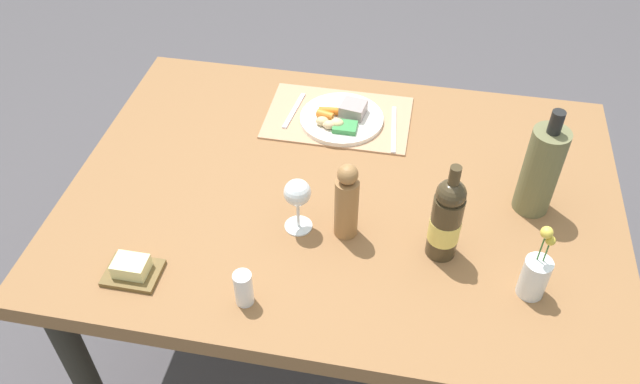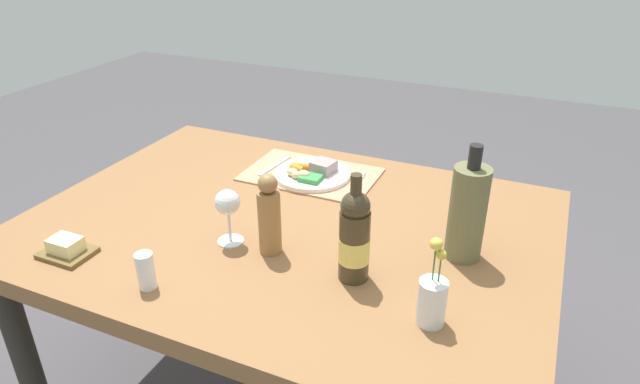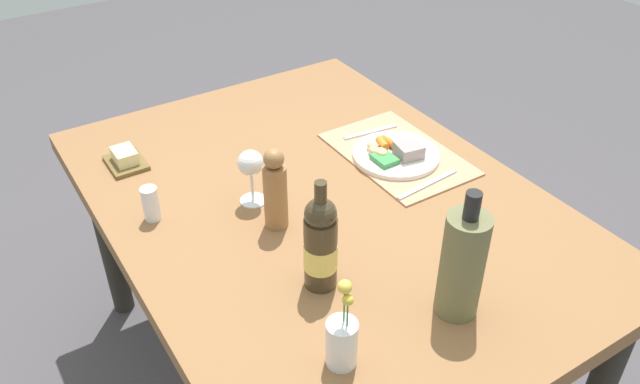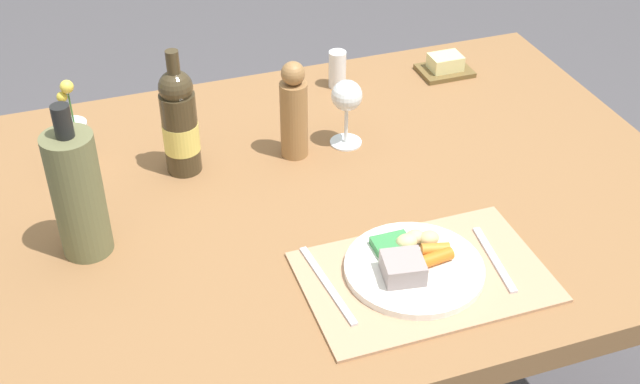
{
  "view_description": "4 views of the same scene",
  "coord_description": "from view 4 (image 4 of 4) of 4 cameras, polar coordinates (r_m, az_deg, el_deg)",
  "views": [
    {
      "loc": [
        -0.17,
        1.25,
        1.93
      ],
      "look_at": [
        0.06,
        0.05,
        0.75
      ],
      "focal_mm": 36.05,
      "sensor_mm": 36.0,
      "label": 1
    },
    {
      "loc": [
        -0.64,
        1.22,
        1.53
      ],
      "look_at": [
        -0.08,
        -0.06,
        0.81
      ],
      "focal_mm": 30.9,
      "sensor_mm": 36.0,
      "label": 2
    },
    {
      "loc": [
        -1.17,
        0.75,
        1.75
      ],
      "look_at": [
        -0.07,
        0.05,
        0.81
      ],
      "focal_mm": 36.27,
      "sensor_mm": 36.0,
      "label": 3
    },
    {
      "loc": [
        -0.48,
        -1.31,
        1.74
      ],
      "look_at": [
        -0.04,
        -0.04,
        0.76
      ],
      "focal_mm": 46.97,
      "sensor_mm": 36.0,
      "label": 4
    }
  ],
  "objects": [
    {
      "name": "placemat",
      "position": [
        1.53,
        7.11,
        -5.75
      ],
      "size": [
        0.44,
        0.28,
        0.01
      ],
      "primitive_type": "cube",
      "color": "tan",
      "rests_on": "dining_table"
    },
    {
      "name": "knife",
      "position": [
        1.58,
        11.79,
        -4.48
      ],
      "size": [
        0.03,
        0.18,
        0.0
      ],
      "primitive_type": "cube",
      "rotation": [
        0.0,
        0.0,
        -0.11
      ],
      "color": "silver",
      "rests_on": "placemat"
    },
    {
      "name": "butter_dish",
      "position": [
        2.17,
        8.51,
        8.48
      ],
      "size": [
        0.13,
        0.1,
        0.05
      ],
      "color": "brown",
      "rests_on": "dining_table"
    },
    {
      "name": "cooler_bottle",
      "position": [
        1.56,
        -16.19,
        -0.08
      ],
      "size": [
        0.09,
        0.09,
        0.31
      ],
      "color": "#676641",
      "rests_on": "dining_table"
    },
    {
      "name": "pepper_mill",
      "position": [
        1.78,
        -1.79,
        5.48
      ],
      "size": [
        0.06,
        0.06,
        0.22
      ],
      "color": "#9B6C3F",
      "rests_on": "dining_table"
    },
    {
      "name": "fork",
      "position": [
        1.49,
        0.5,
        -6.32
      ],
      "size": [
        0.03,
        0.22,
        0.0
      ],
      "primitive_type": "cube",
      "rotation": [
        0.0,
        0.0,
        0.09
      ],
      "color": "silver",
      "rests_on": "placemat"
    },
    {
      "name": "wine_glass",
      "position": [
        1.82,
        1.83,
        6.37
      ],
      "size": [
        0.07,
        0.07,
        0.16
      ],
      "color": "white",
      "rests_on": "dining_table"
    },
    {
      "name": "flower_vase",
      "position": [
        1.84,
        -16.36,
        3.35
      ],
      "size": [
        0.06,
        0.06,
        0.21
      ],
      "color": "silver",
      "rests_on": "dining_table"
    },
    {
      "name": "wine_bottle",
      "position": [
        1.75,
        -9.54,
        4.66
      ],
      "size": [
        0.08,
        0.08,
        0.28
      ],
      "color": "#3F321F",
      "rests_on": "dining_table"
    },
    {
      "name": "salt_shaker",
      "position": [
        2.08,
        1.19,
        8.36
      ],
      "size": [
        0.04,
        0.04,
        0.09
      ],
      "primitive_type": "cylinder",
      "color": "white",
      "rests_on": "dining_table"
    },
    {
      "name": "dinner_plate",
      "position": [
        1.52,
        6.33,
        -4.91
      ],
      "size": [
        0.25,
        0.25,
        0.05
      ],
      "color": "white",
      "rests_on": "placemat"
    },
    {
      "name": "dining_table",
      "position": [
        1.77,
        0.76,
        -1.91
      ],
      "size": [
        1.48,
        1.07,
        0.73
      ],
      "color": "#8B5F39",
      "rests_on": "ground_plane"
    }
  ]
}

